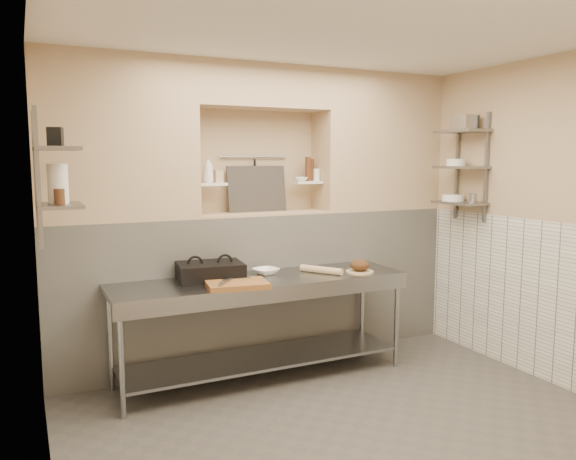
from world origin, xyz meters
TOP-DOWN VIEW (x-y plane):
  - floor at (0.00, 0.00)m, footprint 4.00×3.90m
  - ceiling at (0.00, 0.00)m, footprint 4.00×3.90m
  - wall_left at (-2.05, 0.00)m, footprint 0.10×3.90m
  - wall_right at (2.05, 0.00)m, footprint 0.10×3.90m
  - wall_back at (0.00, 2.00)m, footprint 4.00×0.10m
  - backwall_lower at (0.00, 1.75)m, footprint 4.00×0.40m
  - alcove_sill at (0.00, 1.75)m, footprint 1.30×0.40m
  - backwall_pillar_left at (-1.33, 1.75)m, footprint 1.35×0.40m
  - backwall_pillar_right at (1.33, 1.75)m, footprint 1.35×0.40m
  - backwall_header at (0.00, 1.75)m, footprint 1.30×0.40m
  - wainscot_left at (-1.99, 0.00)m, footprint 0.02×3.90m
  - wainscot_right at (1.99, 0.00)m, footprint 0.02×3.90m
  - alcove_shelf_left at (-0.50, 1.75)m, footprint 0.28×0.16m
  - alcove_shelf_right at (0.50, 1.75)m, footprint 0.28×0.16m
  - utensil_rail at (0.00, 1.92)m, footprint 0.70×0.02m
  - hanging_steel at (0.00, 1.90)m, footprint 0.02×0.02m
  - splash_panel at (0.00, 1.85)m, footprint 0.60×0.08m
  - shelf_rail_left_a at (-1.98, 1.25)m, footprint 0.03×0.03m
  - shelf_rail_left_b at (-1.98, 0.85)m, footprint 0.03×0.03m
  - wall_shelf_left_lower at (-1.84, 1.05)m, footprint 0.30×0.50m
  - wall_shelf_left_upper at (-1.84, 1.05)m, footprint 0.30×0.50m
  - shelf_rail_right_a at (1.98, 1.25)m, footprint 0.03×0.03m
  - shelf_rail_right_b at (1.98, 0.85)m, footprint 0.03×0.03m
  - wall_shelf_right_lower at (1.84, 1.05)m, footprint 0.30×0.50m
  - wall_shelf_right_mid at (1.84, 1.05)m, footprint 0.30×0.50m
  - wall_shelf_right_upper at (1.84, 1.05)m, footprint 0.30×0.50m
  - prep_table at (-0.23, 1.18)m, footprint 2.60×0.70m
  - panini_press at (-0.65, 1.32)m, footprint 0.59×0.46m
  - cutting_board at (-0.54, 0.97)m, footprint 0.53×0.41m
  - knife_blade at (-0.51, 1.07)m, footprint 0.24×0.05m
  - tongs at (-0.64, 0.97)m, footprint 0.20×0.24m
  - mixing_bowl at (-0.13, 1.34)m, footprint 0.27×0.27m
  - rolling_pin at (0.34, 1.16)m, footprint 0.28×0.38m
  - bread_board at (0.68, 1.04)m, footprint 0.25×0.25m
  - bread_loaf at (0.68, 1.04)m, footprint 0.18×0.18m
  - bottle_soap at (-0.52, 1.75)m, footprint 0.12×0.12m
  - jar_alcove at (-0.41, 1.79)m, footprint 0.07×0.07m
  - bowl_alcove at (0.43, 1.74)m, footprint 0.17×0.17m
  - condiment_a at (0.57, 1.79)m, footprint 0.06×0.06m
  - condiment_b at (0.51, 1.76)m, footprint 0.06×0.06m
  - condiment_c at (0.62, 1.77)m, footprint 0.07×0.07m
  - jug_left at (-1.84, 1.10)m, footprint 0.14×0.14m
  - jar_left at (-1.84, 1.00)m, footprint 0.07×0.07m
  - box_left_upper at (-1.84, 1.13)m, footprint 0.12×0.12m
  - bowl_right at (1.84, 1.15)m, footprint 0.22×0.22m
  - canister_right at (1.84, 0.88)m, footprint 0.09×0.09m
  - bowl_right_mid at (1.84, 1.12)m, footprint 0.19×0.19m
  - basket_right at (1.84, 1.03)m, footprint 0.19×0.23m

SIDE VIEW (x-z plane):
  - floor at x=0.00m, z-range -0.10..0.00m
  - prep_table at x=-0.23m, z-range 0.19..1.09m
  - backwall_lower at x=0.00m, z-range 0.00..1.40m
  - wainscot_left at x=-1.99m, z-range 0.00..1.40m
  - wainscot_right at x=1.99m, z-range 0.00..1.40m
  - bread_board at x=0.68m, z-range 0.90..0.91m
  - cutting_board at x=-0.54m, z-range 0.90..0.94m
  - mixing_bowl at x=-0.13m, z-range 0.90..0.95m
  - rolling_pin at x=0.34m, z-range 0.90..0.96m
  - knife_blade at x=-0.51m, z-range 0.95..0.95m
  - tongs at x=-0.64m, z-range 0.95..0.97m
  - bread_loaf at x=0.68m, z-range 0.91..1.02m
  - panini_press at x=-0.65m, z-range 0.90..1.05m
  - wall_left at x=-2.05m, z-range 0.00..2.80m
  - wall_right at x=2.05m, z-range 0.00..2.80m
  - wall_back at x=0.00m, z-range 0.00..2.80m
  - alcove_sill at x=0.00m, z-range 1.40..1.42m
  - wall_shelf_right_lower at x=1.84m, z-range 1.49..1.51m
  - bowl_right at x=1.84m, z-range 1.51..1.58m
  - canister_right at x=1.84m, z-range 1.51..1.60m
  - wall_shelf_left_lower at x=-1.84m, z-range 1.59..1.61m
  - splash_panel at x=0.00m, z-range 1.42..1.86m
  - jar_left at x=-1.84m, z-range 1.61..1.72m
  - alcove_shelf_left at x=-0.50m, z-range 1.69..1.71m
  - alcove_shelf_right at x=0.50m, z-range 1.69..1.71m
  - bowl_alcove at x=0.43m, z-range 1.71..1.75m
  - jug_left at x=-1.84m, z-range 1.61..1.89m
  - jar_alcove at x=-0.41m, z-range 1.71..1.82m
  - condiment_c at x=0.62m, z-range 1.71..1.83m
  - hanging_steel at x=0.00m, z-range 1.63..1.93m
  - shelf_rail_left_a at x=-1.98m, z-range 1.33..2.27m
  - shelf_rail_left_b at x=-1.98m, z-range 1.33..2.27m
  - condiment_a at x=0.57m, z-range 1.71..1.93m
  - condiment_b at x=0.51m, z-range 1.71..1.95m
  - bottle_soap at x=-0.52m, z-range 1.71..1.95m
  - shelf_rail_right_a at x=1.98m, z-range 1.33..2.38m
  - shelf_rail_right_b at x=1.98m, z-range 1.33..2.38m
  - wall_shelf_right_mid at x=1.84m, z-range 1.84..1.86m
  - bowl_right_mid at x=1.84m, z-range 1.86..1.93m
  - utensil_rail at x=0.00m, z-range 1.94..1.96m
  - wall_shelf_left_upper at x=-1.84m, z-range 1.99..2.01m
  - box_left_upper at x=-1.84m, z-range 2.01..2.15m
  - backwall_pillar_left at x=-1.33m, z-range 1.40..2.80m
  - backwall_pillar_right at x=1.33m, z-range 1.40..2.80m
  - wall_shelf_right_upper at x=1.84m, z-range 2.19..2.21m
  - basket_right at x=1.84m, z-range 2.21..2.35m
  - backwall_header at x=0.00m, z-range 2.40..2.80m
  - ceiling at x=0.00m, z-range 2.80..2.90m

